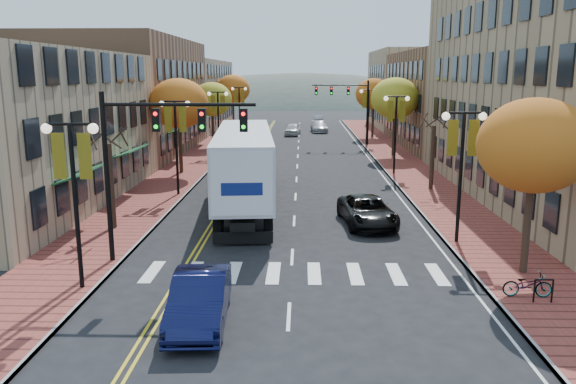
# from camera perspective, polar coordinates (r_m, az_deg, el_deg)

# --- Properties ---
(ground) EXTENTS (200.00, 200.00, 0.00)m
(ground) POSITION_cam_1_polar(r_m,az_deg,el_deg) (20.38, 0.22, -10.19)
(ground) COLOR black
(ground) RESTS_ON ground
(sidewalk_left) EXTENTS (4.00, 85.00, 0.15)m
(sidewalk_left) POSITION_cam_1_polar(r_m,az_deg,el_deg) (52.77, -8.85, 3.50)
(sidewalk_left) COLOR brown
(sidewalk_left) RESTS_ON ground
(sidewalk_right) EXTENTS (4.00, 85.00, 0.15)m
(sidewalk_right) POSITION_cam_1_polar(r_m,az_deg,el_deg) (52.64, 10.85, 3.41)
(sidewalk_right) COLOR brown
(sidewalk_right) RESTS_ON ground
(building_left_near) EXTENTS (12.00, 22.00, 9.00)m
(building_left_near) POSITION_cam_1_polar(r_m,az_deg,el_deg) (36.45, -27.22, 5.62)
(building_left_near) COLOR #9E8966
(building_left_near) RESTS_ON ground
(building_left_mid) EXTENTS (12.00, 24.00, 11.00)m
(building_left_mid) POSITION_cam_1_polar(r_m,az_deg,el_deg) (57.61, -16.36, 9.29)
(building_left_mid) COLOR brown
(building_left_mid) RESTS_ON ground
(building_left_far) EXTENTS (12.00, 26.00, 9.50)m
(building_left_far) POSITION_cam_1_polar(r_m,az_deg,el_deg) (81.80, -11.00, 9.66)
(building_left_far) COLOR #9E8966
(building_left_far) RESTS_ON ground
(building_right_mid) EXTENTS (15.00, 24.00, 10.00)m
(building_right_mid) POSITION_cam_1_polar(r_m,az_deg,el_deg) (63.56, 18.22, 8.92)
(building_right_mid) COLOR brown
(building_right_mid) RESTS_ON ground
(building_right_far) EXTENTS (15.00, 20.00, 11.00)m
(building_right_far) POSITION_cam_1_polar(r_m,az_deg,el_deg) (84.85, 13.98, 10.11)
(building_right_far) COLOR #9E8966
(building_right_far) RESTS_ON ground
(tree_left_a) EXTENTS (0.28, 0.28, 4.20)m
(tree_left_a) POSITION_cam_1_polar(r_m,az_deg,el_deg) (28.98, -17.51, 0.58)
(tree_left_a) COLOR #382619
(tree_left_a) RESTS_ON sidewalk_left
(tree_left_b) EXTENTS (4.48, 4.48, 7.21)m
(tree_left_b) POSITION_cam_1_polar(r_m,az_deg,el_deg) (43.95, -11.04, 8.80)
(tree_left_b) COLOR #382619
(tree_left_b) RESTS_ON sidewalk_left
(tree_left_c) EXTENTS (4.16, 4.16, 6.69)m
(tree_left_c) POSITION_cam_1_polar(r_m,az_deg,el_deg) (59.68, -7.72, 9.30)
(tree_left_c) COLOR #382619
(tree_left_c) RESTS_ON sidewalk_left
(tree_left_d) EXTENTS (4.61, 4.61, 7.42)m
(tree_left_d) POSITION_cam_1_polar(r_m,az_deg,el_deg) (77.47, -5.62, 10.33)
(tree_left_d) COLOR #382619
(tree_left_d) RESTS_ON sidewalk_left
(tree_right_a) EXTENTS (4.16, 4.16, 6.69)m
(tree_right_a) POSITION_cam_1_polar(r_m,az_deg,el_deg) (22.73, 23.74, 4.31)
(tree_right_a) COLOR #382619
(tree_right_a) RESTS_ON sidewalk_right
(tree_right_b) EXTENTS (0.28, 0.28, 4.20)m
(tree_right_b) POSITION_cam_1_polar(r_m,az_deg,el_deg) (38.25, 14.45, 3.39)
(tree_right_b) COLOR #382619
(tree_right_b) RESTS_ON sidewalk_right
(tree_right_c) EXTENTS (4.48, 4.48, 7.21)m
(tree_right_c) POSITION_cam_1_polar(r_m,az_deg,el_deg) (53.61, 10.82, 9.33)
(tree_right_c) COLOR #382619
(tree_right_c) RESTS_ON sidewalk_right
(tree_right_d) EXTENTS (4.35, 4.35, 7.00)m
(tree_right_d) POSITION_cam_1_polar(r_m,az_deg,el_deg) (69.45, 8.68, 9.82)
(tree_right_d) COLOR #382619
(tree_right_d) RESTS_ON sidewalk_right
(lamp_left_a) EXTENTS (1.96, 0.36, 6.05)m
(lamp_left_a) POSITION_cam_1_polar(r_m,az_deg,el_deg) (20.74, -20.98, 1.75)
(lamp_left_a) COLOR black
(lamp_left_a) RESTS_ON ground
(lamp_left_b) EXTENTS (1.96, 0.36, 6.05)m
(lamp_left_b) POSITION_cam_1_polar(r_m,az_deg,el_deg) (35.92, -11.34, 6.29)
(lamp_left_b) COLOR black
(lamp_left_b) RESTS_ON ground
(lamp_left_c) EXTENTS (1.96, 0.36, 6.05)m
(lamp_left_c) POSITION_cam_1_polar(r_m,az_deg,el_deg) (53.57, -7.11, 8.21)
(lamp_left_c) COLOR black
(lamp_left_c) RESTS_ON ground
(lamp_left_d) EXTENTS (1.96, 0.36, 6.05)m
(lamp_left_d) POSITION_cam_1_polar(r_m,az_deg,el_deg) (71.39, -4.97, 9.16)
(lamp_left_d) COLOR black
(lamp_left_d) RESTS_ON ground
(lamp_right_a) EXTENTS (1.96, 0.36, 6.05)m
(lamp_right_a) POSITION_cam_1_polar(r_m,az_deg,el_deg) (26.09, 17.27, 3.95)
(lamp_right_a) COLOR black
(lamp_right_a) RESTS_ON ground
(lamp_right_b) EXTENTS (1.96, 0.36, 6.05)m
(lamp_right_b) POSITION_cam_1_polar(r_m,az_deg,el_deg) (43.59, 10.90, 7.26)
(lamp_right_b) COLOR black
(lamp_right_b) RESTS_ON ground
(lamp_right_c) EXTENTS (1.96, 0.36, 6.05)m
(lamp_right_c) POSITION_cam_1_polar(r_m,az_deg,el_deg) (61.38, 8.18, 8.65)
(lamp_right_c) COLOR black
(lamp_right_c) RESTS_ON ground
(traffic_mast_near) EXTENTS (6.10, 0.35, 7.00)m
(traffic_mast_near) POSITION_cam_1_polar(r_m,az_deg,el_deg) (22.81, -13.54, 4.67)
(traffic_mast_near) COLOR black
(traffic_mast_near) RESTS_ON ground
(traffic_mast_far) EXTENTS (6.10, 0.34, 7.00)m
(traffic_mast_far) POSITION_cam_1_polar(r_m,az_deg,el_deg) (61.14, 6.29, 9.27)
(traffic_mast_far) COLOR black
(traffic_mast_far) RESTS_ON ground
(semi_truck) EXTENTS (4.51, 18.41, 4.56)m
(semi_truck) POSITION_cam_1_polar(r_m,az_deg,el_deg) (33.39, -4.45, 3.26)
(semi_truck) COLOR black
(semi_truck) RESTS_ON ground
(navy_sedan) EXTENTS (1.94, 4.86, 1.57)m
(navy_sedan) POSITION_cam_1_polar(r_m,az_deg,el_deg) (18.04, -8.95, -10.67)
(navy_sedan) COLOR #0D1137
(navy_sedan) RESTS_ON ground
(black_suv) EXTENTS (2.99, 5.51, 1.47)m
(black_suv) POSITION_cam_1_polar(r_m,az_deg,el_deg) (29.22, 8.05, -1.93)
(black_suv) COLOR black
(black_suv) RESTS_ON ground
(car_far_white) EXTENTS (2.19, 4.58, 1.51)m
(car_far_white) POSITION_cam_1_polar(r_m,az_deg,el_deg) (71.74, 0.49, 6.39)
(car_far_white) COLOR silver
(car_far_white) RESTS_ON ground
(car_far_silver) EXTENTS (2.39, 5.17, 1.46)m
(car_far_silver) POSITION_cam_1_polar(r_m,az_deg,el_deg) (75.78, 3.18, 6.65)
(car_far_silver) COLOR #ACABB3
(car_far_silver) RESTS_ON ground
(car_far_oncoming) EXTENTS (1.53, 3.92, 1.27)m
(car_far_oncoming) POSITION_cam_1_polar(r_m,az_deg,el_deg) (88.93, 3.09, 7.36)
(car_far_oncoming) COLOR #A2A1A9
(car_far_oncoming) RESTS_ON ground
(bicycle) EXTENTS (1.67, 0.66, 0.86)m
(bicycle) POSITION_cam_1_polar(r_m,az_deg,el_deg) (21.15, 23.14, -8.66)
(bicycle) COLOR gray
(bicycle) RESTS_ON sidewalk_right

